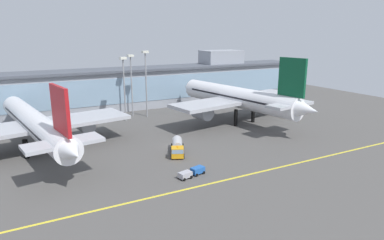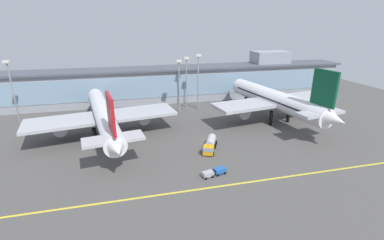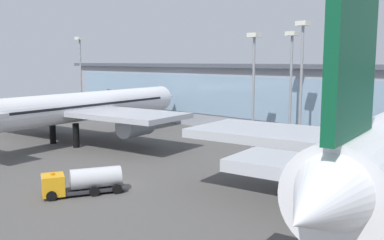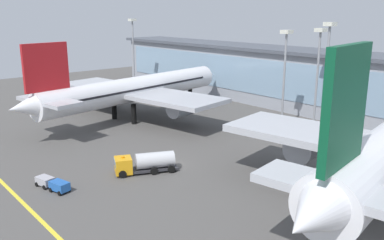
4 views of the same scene
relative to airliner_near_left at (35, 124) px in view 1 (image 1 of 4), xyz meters
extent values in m
plane|color=#514F4C|center=(28.00, -11.24, -6.37)|extent=(209.28, 209.28, 0.00)
cube|color=yellow|center=(28.00, -33.24, -6.37)|extent=(167.42, 0.50, 0.01)
cube|color=#9399A3|center=(28.00, 35.11, 0.31)|extent=(149.49, 12.00, 13.36)
cube|color=#84A3BC|center=(28.00, 29.06, 0.98)|extent=(143.51, 0.20, 8.55)
cube|color=#4C515B|center=(28.00, 35.11, 7.39)|extent=(152.49, 14.00, 0.80)
cube|color=#9399A3|center=(72.84, 37.11, 9.99)|extent=(16.00, 10.00, 6.00)
cylinder|color=black|center=(-2.53, -3.81, -4.29)|extent=(1.10, 1.10, 4.17)
cylinder|color=black|center=(3.64, -2.78, -4.29)|extent=(1.10, 1.10, 4.17)
cylinder|color=black|center=(-3.07, 18.27, -4.29)|extent=(1.10, 1.10, 4.17)
cylinder|color=white|center=(-0.08, 0.46, 0.15)|extent=(13.02, 47.75, 5.21)
cone|color=white|center=(-4.27, 25.44, 0.15)|extent=(5.66, 5.45, 4.95)
cone|color=white|center=(4.16, -24.79, 0.54)|extent=(5.32, 6.39, 4.43)
cube|color=#84A3BC|center=(-3.70, 22.02, 1.06)|extent=(4.46, 4.25, 1.56)
cube|color=black|center=(-0.08, 0.46, 0.54)|extent=(11.81, 40.26, 0.42)
cube|color=#B7BAC1|center=(-0.08, 0.46, -0.51)|extent=(43.48, 18.24, 0.83)
cylinder|color=#999EA8|center=(11.29, 4.10, -2.57)|extent=(4.62, 6.70, 3.65)
cube|color=red|center=(3.39, -20.18, 6.93)|extent=(2.03, 8.54, 8.34)
cube|color=#B7BAC1|center=(3.39, -20.18, 0.93)|extent=(14.17, 7.39, 0.67)
cylinder|color=black|center=(52.28, -3.32, -3.96)|extent=(1.10, 1.10, 4.83)
cylinder|color=black|center=(59.43, -2.13, -3.96)|extent=(1.10, 1.10, 4.83)
cylinder|color=black|center=(52.57, 16.94, -3.96)|extent=(1.10, 1.10, 4.83)
cylinder|color=white|center=(55.28, 0.70, 1.18)|extent=(13.10, 43.75, 6.04)
cone|color=white|center=(51.42, 23.86, 1.18)|extent=(6.56, 6.31, 5.74)
cone|color=white|center=(59.20, -22.77, 1.63)|extent=(6.16, 7.40, 5.14)
cube|color=#84A3BC|center=(52.00, 20.36, 2.24)|extent=(5.17, 4.92, 1.81)
cube|color=black|center=(55.28, 0.70, 1.63)|extent=(12.02, 36.92, 0.48)
cube|color=#B7BAC1|center=(55.28, 0.70, 0.43)|extent=(44.21, 17.36, 0.97)
cylinder|color=#999EA8|center=(43.13, 0.25, -1.96)|extent=(5.10, 6.26, 4.23)
cylinder|color=#999EA8|center=(66.93, 4.22, -1.96)|extent=(5.10, 6.26, 4.23)
cube|color=#0C4C2D|center=(58.43, -18.12, 9.04)|extent=(2.00, 7.82, 9.67)
cube|color=#B7BAC1|center=(58.43, -18.12, 2.09)|extent=(14.38, 6.97, 0.77)
cylinder|color=black|center=(27.20, -19.87, -5.82)|extent=(0.74, 1.12, 1.10)
cylinder|color=black|center=(24.84, -18.78, -5.82)|extent=(0.74, 1.12, 1.10)
cylinder|color=black|center=(29.10, -15.79, -5.82)|extent=(0.74, 1.12, 1.10)
cylinder|color=black|center=(26.74, -14.70, -5.82)|extent=(0.74, 1.12, 1.10)
cylinder|color=black|center=(30.16, -13.51, -5.82)|extent=(0.74, 1.12, 1.10)
cylinder|color=black|center=(27.80, -12.41, -5.82)|extent=(0.74, 1.12, 1.10)
cube|color=#2D2D33|center=(27.84, -15.41, -5.92)|extent=(5.31, 7.84, 0.30)
cube|color=orange|center=(26.13, -19.08, -4.97)|extent=(3.34, 3.22, 2.20)
cube|color=#84A3BC|center=(26.13, -19.08, -4.49)|extent=(3.29, 3.26, 0.88)
cylinder|color=silver|center=(28.07, -14.92, -4.62)|extent=(4.44, 6.03, 2.30)
cube|color=orange|center=(26.13, -19.08, -3.75)|extent=(0.30, 0.40, 0.20)
cylinder|color=black|center=(26.59, -27.54, -6.07)|extent=(0.63, 0.33, 0.60)
cylinder|color=black|center=(26.93, -29.00, -6.07)|extent=(0.63, 0.33, 0.60)
cylinder|color=black|center=(24.82, -27.96, -6.07)|extent=(0.63, 0.33, 0.60)
cylinder|color=black|center=(25.16, -29.42, -6.07)|extent=(0.63, 0.33, 0.60)
cube|color=#235BB2|center=(25.87, -28.48, -5.52)|extent=(2.88, 2.06, 1.10)
cylinder|color=black|center=(23.50, -28.27, -6.07)|extent=(0.63, 0.31, 0.60)
cylinder|color=black|center=(23.85, -29.73, -6.07)|extent=(0.63, 0.31, 0.60)
cylinder|color=black|center=(21.87, -28.66, -6.07)|extent=(0.63, 0.31, 0.60)
cylinder|color=black|center=(22.22, -30.12, -6.07)|extent=(0.63, 0.31, 0.60)
cube|color=#A8A8B2|center=(22.86, -29.20, -5.57)|extent=(2.68, 2.02, 1.00)
cube|color=#2D2D33|center=(24.32, -28.85, -5.92)|extent=(0.61, 0.24, 0.08)
cylinder|color=gray|center=(29.93, 22.72, 3.10)|extent=(0.44, 0.44, 18.95)
cube|color=silver|center=(29.93, 22.72, 12.93)|extent=(1.80, 1.80, 0.70)
cylinder|color=gray|center=(33.70, 19.57, 3.71)|extent=(0.44, 0.44, 20.17)
cube|color=silver|center=(33.70, 19.57, 14.15)|extent=(1.80, 1.80, 0.70)
cylinder|color=gray|center=(25.98, 17.53, 2.95)|extent=(0.44, 0.44, 18.64)
cube|color=silver|center=(25.98, 17.53, 12.61)|extent=(1.80, 1.80, 0.70)
camera|label=1|loc=(-2.97, -80.74, 19.67)|focal=31.54mm
camera|label=2|loc=(7.06, -78.89, 25.60)|focal=25.56mm
camera|label=3|loc=(68.53, -41.06, 8.37)|focal=40.20mm
camera|label=4|loc=(74.24, -47.42, 16.16)|focal=38.40mm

